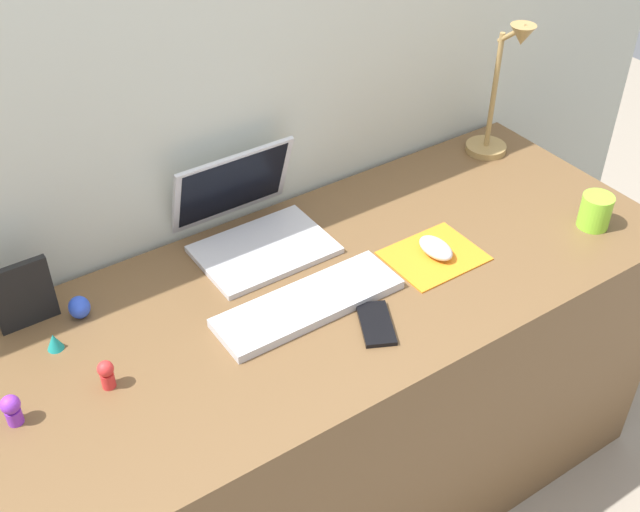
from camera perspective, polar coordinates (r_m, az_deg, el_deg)
name	(u,v)px	position (r m, az deg, el deg)	size (l,w,h in m)	color
ground_plane	(327,490)	(2.29, 0.49, -16.38)	(6.00, 6.00, 0.00)	gray
back_wall	(243,186)	(1.96, -5.52, 4.99)	(2.84, 0.05, 1.59)	beige
desk	(328,399)	(2.00, 0.54, -10.21)	(1.64, 0.66, 0.74)	brown
laptop	(250,220)	(1.84, -5.04, 2.54)	(0.30, 0.28, 0.20)	silver
keyboard	(309,303)	(1.68, -0.82, -3.40)	(0.41, 0.13, 0.02)	silver
mousepad	(434,256)	(1.83, 8.13, 0.01)	(0.21, 0.17, 0.00)	orange
mouse	(436,248)	(1.82, 8.28, 0.57)	(0.06, 0.10, 0.03)	silver
cell_phone	(376,324)	(1.64, 4.02, -4.85)	(0.06, 0.13, 0.01)	black
desk_lamp	(502,94)	(2.15, 12.85, 11.22)	(0.11, 0.15, 0.38)	#A5844C
picture_frame	(23,295)	(1.70, -20.45, -2.65)	(0.12, 0.02, 0.15)	black
coffee_mug	(595,211)	(1.99, 19.09, 3.04)	(0.07, 0.07, 0.08)	#8CDB33
toy_figurine_teal	(54,342)	(1.66, -18.47, -5.83)	(0.03, 0.03, 0.04)	teal
toy_figurine_red	(107,374)	(1.55, -15.01, -8.12)	(0.03, 0.03, 0.06)	red
toy_figurine_blue	(79,307)	(1.72, -16.83, -3.53)	(0.04, 0.04, 0.05)	blue
toy_figurine_purple	(11,408)	(1.54, -21.20, -10.10)	(0.04, 0.04, 0.06)	purple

